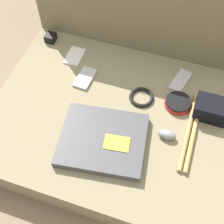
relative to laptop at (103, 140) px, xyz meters
name	(u,v)px	position (x,y,z in m)	size (l,w,h in m)	color
ground_plane	(112,131)	(-0.01, 0.12, -0.14)	(8.00, 8.00, 0.00)	#7A6651
couch_seat	(112,123)	(-0.01, 0.12, -0.08)	(0.95, 0.74, 0.13)	#847A5B
couch_backrest	(146,14)	(-0.01, 0.59, 0.11)	(0.95, 0.20, 0.50)	#756B4C
laptop	(103,140)	(0.00, 0.00, 0.00)	(0.34, 0.30, 0.03)	#47474C
computer_mouse	(167,135)	(0.22, 0.09, 0.00)	(0.07, 0.04, 0.03)	gray
speaker_puck	(178,103)	(0.22, 0.25, 0.00)	(0.10, 0.10, 0.03)	red
phone_silver	(85,78)	(-0.17, 0.26, -0.01)	(0.07, 0.12, 0.01)	#B7B7BC
phone_black	(181,81)	(0.21, 0.37, -0.01)	(0.08, 0.13, 0.01)	#B7B7BC
phone_small	(75,56)	(-0.26, 0.36, -0.01)	(0.07, 0.11, 0.01)	silver
camera_pouch	(212,109)	(0.35, 0.24, 0.02)	(0.13, 0.09, 0.07)	black
charger_brick	(51,37)	(-0.40, 0.43, 0.00)	(0.04, 0.05, 0.04)	black
cable_coil	(142,97)	(0.08, 0.24, -0.01)	(0.10, 0.10, 0.01)	black
drumstick_pair	(191,131)	(0.30, 0.14, -0.01)	(0.04, 0.34, 0.02)	tan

